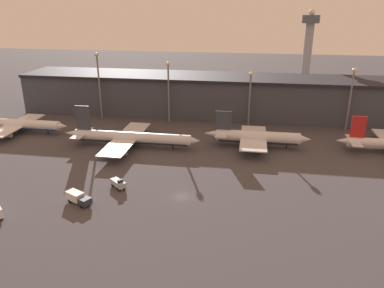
{
  "coord_description": "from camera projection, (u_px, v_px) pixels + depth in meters",
  "views": [
    {
      "loc": [
        16.37,
        -85.23,
        47.78
      ],
      "look_at": [
        -1.13,
        23.27,
        6.0
      ],
      "focal_mm": 35.0,
      "sensor_mm": 36.0,
      "label": 1
    }
  ],
  "objects": [
    {
      "name": "lamp_post_1",
      "position": [
        168.0,
        84.0,
        154.36
      ],
      "size": [
        1.8,
        1.8,
        25.31
      ],
      "color": "slate",
      "rests_on": "ground"
    },
    {
      "name": "ground",
      "position": [
        182.0,
        197.0,
        98.06
      ],
      "size": [
        600.0,
        600.0,
        0.0
      ],
      "primitive_type": "plane",
      "color": "#423F44"
    },
    {
      "name": "lamp_post_3",
      "position": [
        351.0,
        91.0,
        143.77
      ],
      "size": [
        1.8,
        1.8,
        24.65
      ],
      "color": "slate",
      "rests_on": "ground"
    },
    {
      "name": "lamp_post_2",
      "position": [
        250.0,
        91.0,
        150.0
      ],
      "size": [
        1.8,
        1.8,
        22.13
      ],
      "color": "slate",
      "rests_on": "ground"
    },
    {
      "name": "service_vehicle_1",
      "position": [
        78.0,
        197.0,
        94.35
      ],
      "size": [
        7.73,
        5.64,
        2.81
      ],
      "rotation": [
        0.0,
        0.0,
        -0.47
      ],
      "color": "#282D38",
      "rests_on": "ground"
    },
    {
      "name": "lamp_post_0",
      "position": [
        99.0,
        78.0,
        158.26
      ],
      "size": [
        1.8,
        1.8,
        28.35
      ],
      "color": "slate",
      "rests_on": "ground"
    },
    {
      "name": "airplane_0",
      "position": [
        19.0,
        124.0,
        145.4
      ],
      "size": [
        39.79,
        29.14,
        12.63
      ],
      "rotation": [
        0.0,
        0.0,
        -0.0
      ],
      "color": "white",
      "rests_on": "ground"
    },
    {
      "name": "airplane_2",
      "position": [
        256.0,
        137.0,
        130.44
      ],
      "size": [
        36.88,
        26.2,
        12.55
      ],
      "rotation": [
        0.0,
        0.0,
        -0.0
      ],
      "color": "silver",
      "rests_on": "ground"
    },
    {
      "name": "control_tower",
      "position": [
        308.0,
        47.0,
        197.81
      ],
      "size": [
        9.0,
        9.0,
        44.42
      ],
      "color": "#99999E",
      "rests_on": "ground"
    },
    {
      "name": "service_vehicle_5",
      "position": [
        118.0,
        183.0,
        102.27
      ],
      "size": [
        5.34,
        5.01,
        2.94
      ],
      "rotation": [
        0.0,
        0.0,
        -0.71
      ],
      "color": "#9EA3A8",
      "rests_on": "ground"
    },
    {
      "name": "terminal_building",
      "position": [
        214.0,
        95.0,
        166.38
      ],
      "size": [
        171.4,
        23.96,
        17.67
      ],
      "color": "#3D424C",
      "rests_on": "ground"
    },
    {
      "name": "airplane_1",
      "position": [
        130.0,
        138.0,
        130.9
      ],
      "size": [
        49.21,
        35.13,
        14.13
      ],
      "rotation": [
        0.0,
        0.0,
        -0.0
      ],
      "color": "silver",
      "rests_on": "ground"
    }
  ]
}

